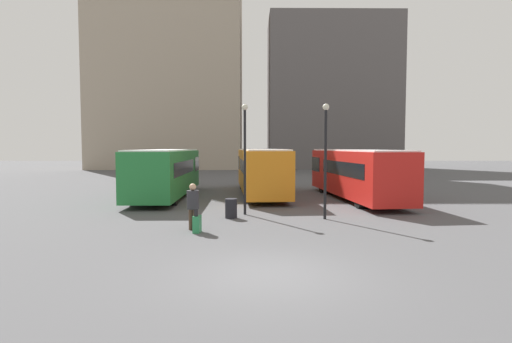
# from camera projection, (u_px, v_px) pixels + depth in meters

# --- Properties ---
(ground_plane) EXTENTS (160.00, 160.00, 0.00)m
(ground_plane) POSITION_uv_depth(u_px,v_px,m) (270.00, 274.00, 9.66)
(ground_plane) COLOR #4C4C4F
(building_block_left) EXTENTS (21.21, 11.88, 38.49)m
(building_block_left) POSITION_uv_depth(u_px,v_px,m) (169.00, 37.00, 58.39)
(building_block_left) COLOR tan
(building_block_left) RESTS_ON ground_plane
(building_block_right) EXTENTS (18.54, 10.01, 21.73)m
(building_block_right) POSITION_uv_depth(u_px,v_px,m) (331.00, 95.00, 59.15)
(building_block_right) COLOR #5B5656
(building_block_right) RESTS_ON ground_plane
(bus_0) EXTENTS (2.68, 10.91, 2.93)m
(bus_0) POSITION_uv_depth(u_px,v_px,m) (167.00, 171.00, 24.51)
(bus_0) COLOR #237A38
(bus_0) RESTS_ON ground_plane
(bus_1) EXTENTS (3.29, 11.60, 2.96)m
(bus_1) POSITION_uv_depth(u_px,v_px,m) (261.00, 170.00, 25.96)
(bus_1) COLOR orange
(bus_1) RESTS_ON ground_plane
(bus_2) EXTENTS (3.44, 11.51, 2.93)m
(bus_2) POSITION_uv_depth(u_px,v_px,m) (355.00, 172.00, 23.70)
(bus_2) COLOR red
(bus_2) RESTS_ON ground_plane
(traveler) EXTENTS (0.48, 0.48, 1.74)m
(traveler) POSITION_uv_depth(u_px,v_px,m) (193.00, 202.00, 14.82)
(traveler) COLOR #4C3828
(traveler) RESTS_ON ground_plane
(suitcase) EXTENTS (0.28, 0.45, 0.89)m
(suitcase) POSITION_uv_depth(u_px,v_px,m) (197.00, 224.00, 14.39)
(suitcase) COLOR #28844C
(suitcase) RESTS_ON ground_plane
(lamp_post_0) EXTENTS (0.28, 0.28, 5.02)m
(lamp_post_0) POSITION_uv_depth(u_px,v_px,m) (245.00, 149.00, 18.09)
(lamp_post_0) COLOR black
(lamp_post_0) RESTS_ON ground_plane
(lamp_post_1) EXTENTS (0.28, 0.28, 4.92)m
(lamp_post_1) POSITION_uv_depth(u_px,v_px,m) (325.00, 150.00, 16.94)
(lamp_post_1) COLOR black
(lamp_post_1) RESTS_ON ground_plane
(trash_bin) EXTENTS (0.52, 0.52, 0.85)m
(trash_bin) POSITION_uv_depth(u_px,v_px,m) (231.00, 208.00, 17.32)
(trash_bin) COLOR black
(trash_bin) RESTS_ON ground_plane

